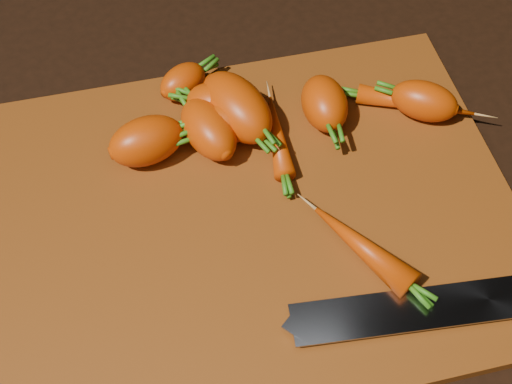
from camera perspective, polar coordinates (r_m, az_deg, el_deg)
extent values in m
cube|color=black|center=(0.71, 0.19, -2.29)|extent=(2.00, 2.00, 0.01)
cube|color=brown|center=(0.70, 0.19, -1.80)|extent=(0.50, 0.40, 0.01)
ellipsoid|color=#D63D00|center=(0.72, -8.77, 4.06)|extent=(0.09, 0.06, 0.05)
ellipsoid|color=#D63D00|center=(0.75, -2.99, 6.94)|extent=(0.08, 0.08, 0.05)
ellipsoid|color=#D63D00|center=(0.74, -1.58, 6.80)|extent=(0.09, 0.11, 0.06)
ellipsoid|color=#D63D00|center=(0.72, -3.82, 5.04)|extent=(0.07, 0.09, 0.05)
ellipsoid|color=#D63D00|center=(0.73, -2.19, 5.64)|extent=(0.08, 0.06, 0.05)
ellipsoid|color=#D63D00|center=(0.78, -5.86, 8.78)|extent=(0.07, 0.06, 0.04)
ellipsoid|color=#D63D00|center=(0.77, 13.31, 7.10)|extent=(0.08, 0.07, 0.04)
ellipsoid|color=#D63D00|center=(0.73, 1.71, 4.58)|extent=(0.03, 0.11, 0.02)
ellipsoid|color=#D63D00|center=(0.78, 12.62, 6.92)|extent=(0.12, 0.08, 0.02)
ellipsoid|color=#D63D00|center=(0.66, 8.48, -4.33)|extent=(0.08, 0.11, 0.03)
ellipsoid|color=#D63D00|center=(0.75, 5.49, 7.07)|extent=(0.05, 0.07, 0.05)
cube|color=gray|center=(0.62, 2.87, -10.63)|extent=(0.22, 0.06, 0.00)
cube|color=gray|center=(0.65, 13.28, -9.05)|extent=(0.02, 0.04, 0.02)
cube|color=black|center=(0.67, 18.99, -8.05)|extent=(0.13, 0.03, 0.02)
cylinder|color=#B2B2B7|center=(0.65, 17.67, -7.96)|extent=(0.01, 0.01, 0.00)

